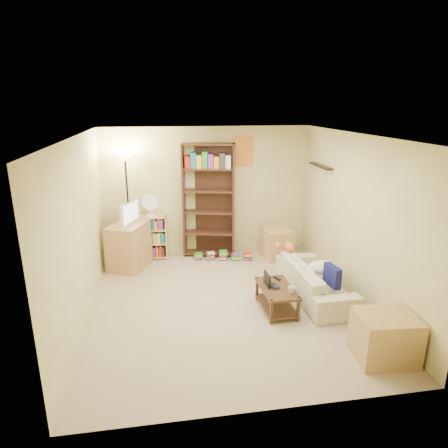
% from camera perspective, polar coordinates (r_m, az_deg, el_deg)
% --- Properties ---
extents(room, '(4.50, 4.54, 2.52)m').
position_cam_1_polar(room, '(5.62, 0.24, 3.55)').
color(room, tan).
rests_on(room, ground).
extents(sofa, '(1.83, 0.80, 0.52)m').
position_cam_1_polar(sofa, '(6.47, 12.87, -7.81)').
color(sofa, beige).
rests_on(sofa, ground).
extents(navy_pillow, '(0.15, 0.35, 0.31)m').
position_cam_1_polar(navy_pillow, '(6.09, 15.21, -7.14)').
color(navy_pillow, '#131657').
rests_on(navy_pillow, sofa).
extents(cream_blanket, '(0.48, 0.34, 0.21)m').
position_cam_1_polar(cream_blanket, '(6.48, 13.88, -6.03)').
color(cream_blanket, white).
rests_on(cream_blanket, sofa).
extents(tabby_cat, '(0.41, 0.16, 0.14)m').
position_cam_1_polar(tabby_cat, '(6.85, 9.01, -3.14)').
color(tabby_cat, orange).
rests_on(tabby_cat, sofa).
extents(coffee_table, '(0.48, 0.84, 0.36)m').
position_cam_1_polar(coffee_table, '(5.96, 7.53, -10.15)').
color(coffee_table, '#492B1C').
rests_on(coffee_table, ground).
extents(laptop, '(0.39, 0.35, 0.02)m').
position_cam_1_polar(laptop, '(5.95, 7.23, -8.55)').
color(laptop, black).
rests_on(laptop, coffee_table).
extents(laptop_screen, '(0.02, 0.27, 0.18)m').
position_cam_1_polar(laptop_screen, '(5.88, 6.16, -7.80)').
color(laptop_screen, white).
rests_on(laptop_screen, laptop).
extents(mug, '(0.18, 0.18, 0.10)m').
position_cam_1_polar(mug, '(5.74, 9.62, -9.25)').
color(mug, silver).
rests_on(mug, coffee_table).
extents(tv_remote, '(0.09, 0.15, 0.02)m').
position_cam_1_polar(tv_remote, '(6.15, 7.59, -7.70)').
color(tv_remote, black).
rests_on(tv_remote, coffee_table).
extents(tv_stand, '(0.82, 0.93, 0.83)m').
position_cam_1_polar(tv_stand, '(7.50, -13.44, -3.07)').
color(tv_stand, tan).
rests_on(tv_stand, ground).
extents(television, '(0.77, 0.61, 0.41)m').
position_cam_1_polar(television, '(7.32, -13.76, 1.48)').
color(television, black).
rests_on(television, tv_stand).
extents(tall_bookshelf, '(1.04, 0.54, 2.21)m').
position_cam_1_polar(tall_bookshelf, '(7.70, -2.19, 3.73)').
color(tall_bookshelf, '#412519').
rests_on(tall_bookshelf, ground).
extents(short_bookshelf, '(0.68, 0.30, 0.86)m').
position_cam_1_polar(short_bookshelf, '(7.85, -10.56, -1.88)').
color(short_bookshelf, '#DDBB6B').
rests_on(short_bookshelf, ground).
extents(desk_fan, '(0.30, 0.17, 0.43)m').
position_cam_1_polar(desk_fan, '(7.62, -10.47, 2.74)').
color(desk_fan, white).
rests_on(desk_fan, short_bookshelf).
extents(floor_lamp, '(0.35, 0.35, 2.07)m').
position_cam_1_polar(floor_lamp, '(7.46, -13.80, 6.65)').
color(floor_lamp, black).
rests_on(floor_lamp, ground).
extents(side_table, '(0.58, 0.58, 0.58)m').
position_cam_1_polar(side_table, '(7.86, 7.61, -2.76)').
color(side_table, tan).
rests_on(side_table, ground).
extents(end_cabinet, '(0.72, 0.62, 0.56)m').
position_cam_1_polar(end_cabinet, '(5.24, 22.01, -14.75)').
color(end_cabinet, tan).
rests_on(end_cabinet, ground).
extents(book_stacks, '(1.08, 0.32, 0.19)m').
position_cam_1_polar(book_stacks, '(7.73, 0.02, -4.62)').
color(book_stacks, red).
rests_on(book_stacks, ground).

